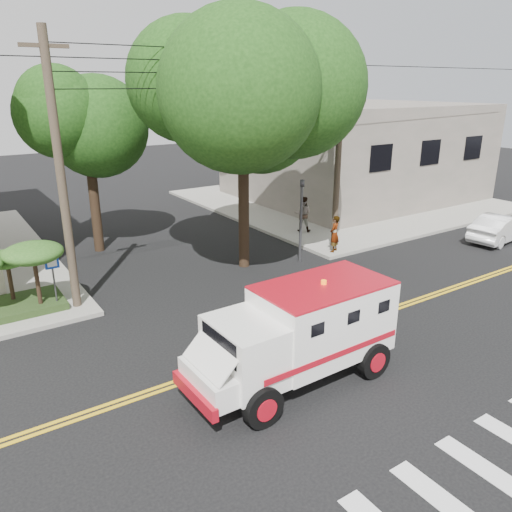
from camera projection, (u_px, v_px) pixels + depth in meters
ground at (316, 336)px, 15.38m from camera, size 100.00×100.00×0.00m
sidewalk_ne at (341, 200)px, 33.04m from camera, size 17.00×17.00×0.15m
building_right at (355, 150)px, 33.21m from camera, size 14.00×12.00×6.00m
utility_pole_left at (61, 179)px, 15.70m from camera, size 0.28×0.28×9.00m
utility_pole_right at (338, 152)px, 22.08m from camera, size 0.28×0.28×9.00m
tree_main at (257, 88)px, 18.92m from camera, size 6.08×5.70×9.85m
tree_left at (95, 124)px, 21.38m from camera, size 4.48×4.20×7.70m
tree_right at (264, 105)px, 30.42m from camera, size 4.80×4.50×8.20m
traffic_signal at (301, 212)px, 21.05m from camera, size 0.15×0.18×3.60m
accessibility_sign at (53, 274)px, 16.55m from camera, size 0.45×0.10×2.02m
palm_planter at (9, 270)px, 16.17m from camera, size 3.52×2.63×2.36m
armored_truck at (300, 330)px, 12.63m from camera, size 5.62×2.34×2.54m
parked_sedan at (500, 228)px, 24.43m from camera, size 4.23×1.92×1.34m
pedestrian_a at (335, 234)px, 22.36m from camera, size 0.72×0.63×1.65m
pedestrian_b at (303, 214)px, 25.44m from camera, size 1.11×1.10×1.81m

